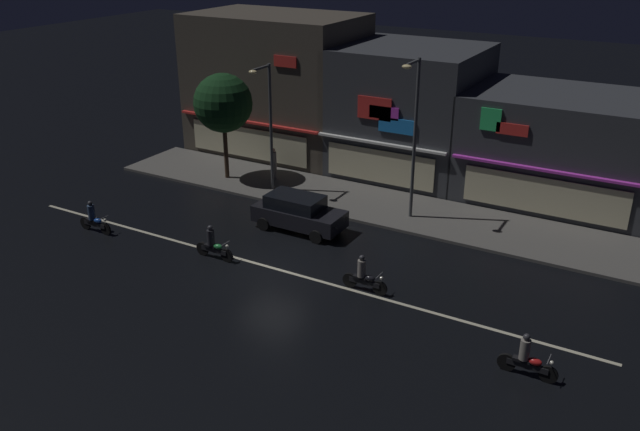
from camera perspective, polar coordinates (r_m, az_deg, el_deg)
ground_plane at (r=27.85m, az=-4.14°, el=-4.50°), size 140.00×140.00×0.00m
lane_divider_stripe at (r=27.85m, az=-4.14°, el=-4.49°), size 27.14×0.16×0.01m
sidewalk_far at (r=34.25m, az=3.44°, el=1.18°), size 28.57×4.56×0.14m
storefront_left_block at (r=36.08m, az=20.05°, el=5.47°), size 9.61×6.98×5.51m
storefront_center_block at (r=41.71m, az=-3.72°, el=11.15°), size 10.09×6.60×8.36m
storefront_right_block at (r=38.31m, az=7.58°, el=8.93°), size 7.72×7.46×7.10m
streetlamp_west at (r=34.41m, az=-4.47°, el=8.36°), size 0.44×1.64×6.67m
streetlamp_mid at (r=30.93m, az=8.03°, el=7.42°), size 0.44×1.64×7.63m
pedestrian_on_sidewalk at (r=36.99m, az=-3.98°, el=4.37°), size 0.32×0.32×1.77m
street_tree at (r=36.54m, az=-8.30°, el=9.49°), size 3.18×3.18×5.83m
parked_car_near_kerb at (r=30.93m, az=-1.88°, el=0.29°), size 4.30×1.98×1.67m
motorcycle_lead at (r=22.24m, az=17.29°, el=-11.64°), size 1.90×0.60×1.52m
motorcycle_following at (r=25.88m, az=3.76°, el=-5.21°), size 1.90×0.60×1.52m
motorcycle_opposite_lane at (r=28.66m, az=-9.14°, el=-2.49°), size 1.90×0.60×1.52m
motorcycle_trailing_far at (r=32.48m, az=-18.80°, el=-0.30°), size 1.90×0.60×1.52m
traffic_cone at (r=32.34m, az=-2.37°, el=0.21°), size 0.36×0.36×0.55m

